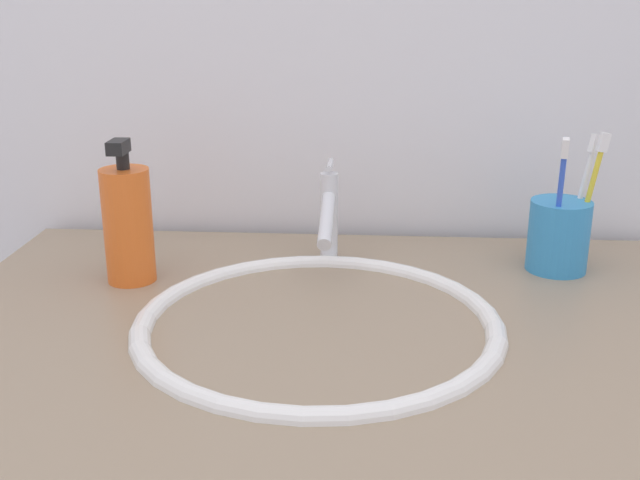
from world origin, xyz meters
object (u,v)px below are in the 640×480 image
at_px(faucet, 328,216).
at_px(toothbrush_white, 582,191).
at_px(toothbrush_blue, 560,197).
at_px(toothbrush_yellow, 590,192).
at_px(soap_dispenser, 128,224).
at_px(toothbrush_cup, 559,236).

relative_size(faucet, toothbrush_white, 0.89).
height_order(faucet, toothbrush_blue, toothbrush_blue).
xyz_separation_m(toothbrush_yellow, soap_dispenser, (-0.58, -0.07, -0.03)).
xyz_separation_m(toothbrush_yellow, toothbrush_white, (-0.01, 0.02, -0.00)).
distance_m(toothbrush_yellow, toothbrush_white, 0.02).
height_order(toothbrush_yellow, toothbrush_blue, same).
distance_m(toothbrush_cup, soap_dispenser, 0.56).
bearing_deg(toothbrush_cup, toothbrush_blue, -111.97).
bearing_deg(toothbrush_cup, soap_dispenser, -172.26).
xyz_separation_m(toothbrush_blue, toothbrush_white, (0.04, 0.04, -0.00)).
relative_size(toothbrush_cup, toothbrush_blue, 0.53).
xyz_separation_m(toothbrush_cup, toothbrush_yellow, (0.03, 0.00, 0.06)).
bearing_deg(soap_dispenser, toothbrush_blue, 5.21).
height_order(toothbrush_blue, soap_dispenser, same).
distance_m(toothbrush_blue, soap_dispenser, 0.54).
height_order(faucet, soap_dispenser, soap_dispenser).
bearing_deg(toothbrush_blue, toothbrush_white, 48.31).
height_order(faucet, toothbrush_white, toothbrush_white).
xyz_separation_m(faucet, toothbrush_cup, (0.30, -0.00, -0.02)).
xyz_separation_m(toothbrush_cup, soap_dispenser, (-0.55, -0.07, 0.03)).
distance_m(toothbrush_yellow, toothbrush_blue, 0.05).
bearing_deg(soap_dispenser, toothbrush_white, 9.13).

